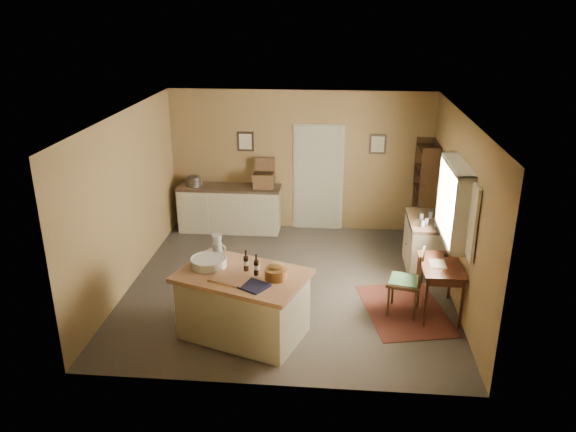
% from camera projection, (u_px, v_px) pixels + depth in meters
% --- Properties ---
extents(ground, '(5.00, 5.00, 0.00)m').
position_uv_depth(ground, '(289.00, 285.00, 8.90)').
color(ground, '#50463D').
rests_on(ground, ground).
extents(wall_back, '(5.00, 0.10, 2.70)m').
position_uv_depth(wall_back, '(300.00, 161.00, 10.75)').
color(wall_back, brown).
rests_on(wall_back, ground).
extents(wall_front, '(5.00, 0.10, 2.70)m').
position_uv_depth(wall_front, '(269.00, 283.00, 6.10)').
color(wall_front, brown).
rests_on(wall_front, ground).
extents(wall_left, '(0.10, 5.00, 2.70)m').
position_uv_depth(wall_left, '(127.00, 200.00, 8.63)').
color(wall_left, brown).
rests_on(wall_left, ground).
extents(wall_right, '(0.10, 5.00, 2.70)m').
position_uv_depth(wall_right, '(459.00, 210.00, 8.22)').
color(wall_right, brown).
rests_on(wall_right, ground).
extents(ceiling, '(5.00, 5.00, 0.00)m').
position_uv_depth(ceiling, '(289.00, 116.00, 7.94)').
color(ceiling, silver).
rests_on(ceiling, wall_back).
extents(door, '(0.97, 0.06, 2.11)m').
position_uv_depth(door, '(318.00, 177.00, 10.80)').
color(door, '#AAA88D').
rests_on(door, ground).
extents(framed_prints, '(2.82, 0.02, 0.38)m').
position_uv_depth(framed_prints, '(311.00, 143.00, 10.58)').
color(framed_prints, black).
rests_on(framed_prints, ground).
extents(window, '(0.25, 1.99, 1.12)m').
position_uv_depth(window, '(458.00, 202.00, 7.97)').
color(window, '#BDB696').
rests_on(window, ground).
extents(work_island, '(1.90, 1.55, 1.20)m').
position_uv_depth(work_island, '(243.00, 302.00, 7.43)').
color(work_island, '#BDB696').
rests_on(work_island, ground).
extents(sideboard, '(1.97, 0.56, 1.18)m').
position_uv_depth(sideboard, '(230.00, 207.00, 10.89)').
color(sideboard, '#BDB696').
rests_on(sideboard, ground).
extents(rug, '(1.41, 1.79, 0.01)m').
position_uv_depth(rug, '(405.00, 310.00, 8.18)').
color(rug, '#501F17').
rests_on(rug, ground).
extents(writing_desk, '(0.56, 0.92, 0.82)m').
position_uv_depth(writing_desk, '(441.00, 270.00, 7.90)').
color(writing_desk, '#36180F').
rests_on(writing_desk, ground).
extents(desk_chair, '(0.56, 0.56, 0.98)m').
position_uv_depth(desk_chair, '(405.00, 282.00, 7.95)').
color(desk_chair, black).
rests_on(desk_chair, ground).
extents(right_cabinet, '(0.61, 1.10, 0.99)m').
position_uv_depth(right_cabinet, '(425.00, 244.00, 9.27)').
color(right_cabinet, '#BDB696').
rests_on(right_cabinet, ground).
extents(shelving_unit, '(0.32, 0.85, 1.89)m').
position_uv_depth(shelving_unit, '(427.00, 193.00, 10.24)').
color(shelving_unit, black).
rests_on(shelving_unit, ground).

